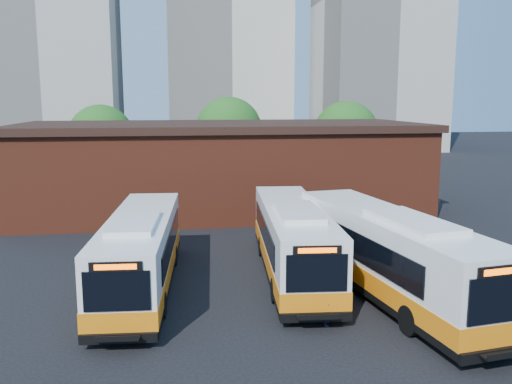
{
  "coord_description": "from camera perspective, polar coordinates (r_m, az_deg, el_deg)",
  "views": [
    {
      "loc": [
        -3.49,
        -19.36,
        8.02
      ],
      "look_at": [
        0.17,
        4.5,
        3.92
      ],
      "focal_mm": 38.0,
      "sensor_mm": 36.0,
      "label": 1
    }
  ],
  "objects": [
    {
      "name": "depot_building",
      "position": [
        39.8,
        -3.63,
        2.76
      ],
      "size": [
        28.6,
        12.6,
        6.4
      ],
      "color": "maroon",
      "rests_on": "ground"
    },
    {
      "name": "tree_west",
      "position": [
        51.88,
        -15.99,
        5.55
      ],
      "size": [
        6.0,
        6.0,
        7.65
      ],
      "color": "#382314",
      "rests_on": "ground"
    },
    {
      "name": "transit_worker",
      "position": [
        19.97,
        7.47,
        -11.45
      ],
      "size": [
        0.53,
        0.7,
        1.71
      ],
      "primitive_type": "imported",
      "rotation": [
        0.0,
        0.0,
        1.36
      ],
      "color": "black",
      "rests_on": "ground"
    },
    {
      "name": "bus_mideast",
      "position": [
        25.05,
        3.91,
        -5.34
      ],
      "size": [
        3.59,
        12.7,
        3.42
      ],
      "rotation": [
        0.0,
        0.0,
        -0.08
      ],
      "color": "white",
      "rests_on": "ground"
    },
    {
      "name": "ground",
      "position": [
        21.24,
        1.42,
        -12.53
      ],
      "size": [
        220.0,
        220.0,
        0.0
      ],
      "primitive_type": "plane",
      "color": "black"
    },
    {
      "name": "bus_midwest",
      "position": [
        23.76,
        -12.02,
        -6.44
      ],
      "size": [
        3.39,
        12.44,
        3.35
      ],
      "rotation": [
        0.0,
        0.0,
        -0.07
      ],
      "color": "white",
      "rests_on": "ground"
    },
    {
      "name": "bus_east",
      "position": [
        23.0,
        13.85,
        -6.72
      ],
      "size": [
        4.49,
        13.54,
        3.63
      ],
      "rotation": [
        0.0,
        0.0,
        0.14
      ],
      "color": "white",
      "rests_on": "ground"
    },
    {
      "name": "tree_mid",
      "position": [
        53.72,
        -2.86,
        6.5
      ],
      "size": [
        6.56,
        6.56,
        8.36
      ],
      "color": "#382314",
      "rests_on": "ground"
    },
    {
      "name": "tree_east",
      "position": [
        53.08,
        9.45,
        6.07
      ],
      "size": [
        6.24,
        6.24,
        7.96
      ],
      "color": "#382314",
      "rests_on": "ground"
    }
  ]
}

